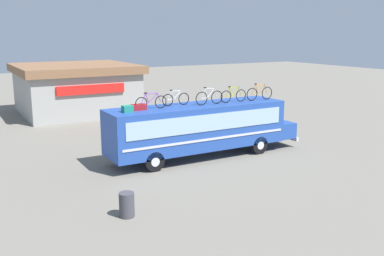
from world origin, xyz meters
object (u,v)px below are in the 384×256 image
Objects in this scene: luggage_bag_1 at (127,109)px; rooftop_bicycle_4 at (233,95)px; rooftop_bicycle_5 at (259,93)px; trash_bin at (127,205)px; luggage_bag_2 at (138,107)px; rooftop_bicycle_3 at (209,97)px; rooftop_bicycle_2 at (176,99)px; bus at (201,127)px; rooftop_bicycle_1 at (151,102)px.

rooftop_bicycle_4 reaches higher than luggage_bag_1.
rooftop_bicycle_5 reaches higher than trash_bin.
rooftop_bicycle_3 is at bearing -5.13° from luggage_bag_2.
rooftop_bicycle_5 is (5.07, -0.71, 0.04)m from rooftop_bicycle_2.
luggage_bag_1 is 8.07m from rooftop_bicycle_5.
luggage_bag_1 is 0.71× the size of luggage_bag_2.
rooftop_bicycle_3 is at bearing -31.79° from bus.
rooftop_bicycle_1 is 1.02× the size of rooftop_bicycle_4.
rooftop_bicycle_4 is (6.30, -0.01, 0.22)m from luggage_bag_1.
trash_bin is at bearing -117.39° from luggage_bag_2.
trash_bin is at bearing -131.06° from rooftop_bicycle_2.
trash_bin is at bearing -152.78° from rooftop_bicycle_5.
rooftop_bicycle_4 is 0.94× the size of rooftop_bicycle_5.
trash_bin is at bearing -139.59° from bus.
rooftop_bicycle_5 is at bearing -0.74° from luggage_bag_1.
rooftop_bicycle_5 is (1.76, -0.10, 0.02)m from rooftop_bicycle_4.
rooftop_bicycle_1 reaches higher than luggage_bag_2.
bus is 6.68× the size of rooftop_bicycle_3.
rooftop_bicycle_1 reaches higher than bus.
luggage_bag_2 is at bearing 176.73° from rooftop_bicycle_4.
trash_bin is (-2.96, -5.72, -2.61)m from luggage_bag_2.
bus is 12.06× the size of trash_bin.
rooftop_bicycle_4 is (4.94, -0.21, 0.01)m from rooftop_bicycle_1.
bus is 6.53× the size of rooftop_bicycle_1.
luggage_bag_2 is (-3.60, 0.13, 1.37)m from bus.
luggage_bag_1 is 4.70m from rooftop_bicycle_3.
rooftop_bicycle_3 reaches higher than rooftop_bicycle_4.
rooftop_bicycle_3 reaches higher than rooftop_bicycle_1.
rooftop_bicycle_3 is at bearing 179.00° from rooftop_bicycle_5.
rooftop_bicycle_4 is at bearing -3.27° from luggage_bag_2.
rooftop_bicycle_3 is at bearing 37.69° from trash_bin.
luggage_bag_1 is 3.06m from rooftop_bicycle_2.
rooftop_bicycle_2 is at bearing 162.21° from bus.
rooftop_bicycle_3 reaches higher than bus.
bus is 4.54m from luggage_bag_1.
rooftop_bicycle_5 reaches higher than rooftop_bicycle_4.
luggage_bag_1 is 1.39m from rooftop_bicycle_1.
bus is at bearing -0.40° from rooftop_bicycle_1.
rooftop_bicycle_4 is (1.61, 0.04, -0.02)m from rooftop_bicycle_3.
trash_bin is at bearing -142.31° from rooftop_bicycle_3.
luggage_bag_1 is 6.42m from trash_bin.
luggage_bag_1 is at bearing 179.45° from rooftop_bicycle_3.
rooftop_bicycle_1 is 3.34m from rooftop_bicycle_3.
rooftop_bicycle_1 is (0.65, -0.11, 0.23)m from luggage_bag_2.
rooftop_bicycle_5 is at bearing -1.00° from rooftop_bicycle_3.
bus is 3.86m from luggage_bag_2.
rooftop_bicycle_5 reaches higher than rooftop_bicycle_1.
rooftop_bicycle_2 is 0.95× the size of rooftop_bicycle_3.
rooftop_bicycle_1 is at bearing 177.35° from rooftop_bicycle_5.
rooftop_bicycle_1 is (-2.96, 0.02, 1.60)m from bus.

